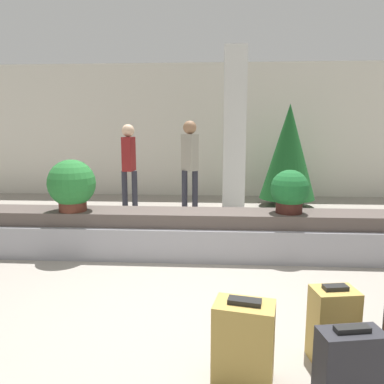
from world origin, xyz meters
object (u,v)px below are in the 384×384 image
suitcase_2 (244,342)px  suitcase_4 (349,371)px  potted_plant_1 (72,185)px  traveler_1 (129,160)px  traveler_0 (190,158)px  suitcase_5 (333,325)px  decorated_tree (288,152)px  pillar (234,131)px  potted_plant_0 (290,191)px

suitcase_2 → suitcase_4: 0.63m
suitcase_4 → potted_plant_1: (-2.63, 2.62, 0.68)m
traveler_1 → traveler_0: bearing=90.6°
suitcase_2 → suitcase_5: suitcase_2 is taller
traveler_0 → decorated_tree: size_ratio=0.83×
pillar → decorated_tree: size_ratio=1.48×
suitcase_4 → traveler_0: traveler_0 is taller
potted_plant_0 → potted_plant_1: bearing=-178.7°
suitcase_4 → potted_plant_0: bearing=76.7°
suitcase_4 → suitcase_5: 0.49m
suitcase_4 → traveler_1: (-2.47, 5.18, 0.79)m
suitcase_2 → traveler_0: bearing=109.7°
suitcase_4 → traveler_0: (-1.27, 5.05, 0.84)m
decorated_tree → suitcase_4: bearing=-97.1°
suitcase_4 → potted_plant_1: potted_plant_1 is taller
pillar → suitcase_2: bearing=-91.9°
suitcase_5 → traveler_0: size_ratio=0.32×
potted_plant_0 → decorated_tree: size_ratio=0.25×
pillar → potted_plant_1: bearing=-127.8°
suitcase_5 → traveler_1: (-2.53, 4.69, 0.77)m
suitcase_2 → suitcase_5: 0.70m
potted_plant_1 → traveler_0: traveler_0 is taller
pillar → potted_plant_1: (-2.21, -2.85, -0.67)m
suitcase_2 → suitcase_5: size_ratio=1.01×
decorated_tree → potted_plant_1: bearing=-135.2°
suitcase_5 → potted_plant_0: potted_plant_0 is taller
potted_plant_1 → traveler_1: size_ratio=0.39×
traveler_0 → suitcase_4: bearing=152.7°
suitcase_4 → potted_plant_0: (0.15, 2.69, 0.61)m
potted_plant_1 → traveler_1: traveler_1 is taller
suitcase_2 → traveler_0: 4.95m
suitcase_4 → decorated_tree: bearing=72.8°
traveler_0 → potted_plant_1: bearing=109.4°
traveler_1 → decorated_tree: bearing=110.4°
traveler_0 → decorated_tree: 2.22m
pillar → suitcase_5: (0.47, -4.99, -1.33)m
potted_plant_1 → traveler_1: (0.16, 2.55, 0.11)m
potted_plant_1 → suitcase_2: bearing=-49.8°
suitcase_4 → suitcase_5: suitcase_5 is taller
potted_plant_0 → traveler_0: size_ratio=0.31×
pillar → decorated_tree: bearing=23.0°
suitcase_2 → potted_plant_1: (-2.04, 2.40, 0.65)m
suitcase_5 → suitcase_2: bearing=-166.6°
suitcase_2 → traveler_1: (-1.88, 4.96, 0.77)m
suitcase_4 → traveler_1: 5.79m
traveler_1 → pillar: bearing=104.8°
decorated_tree → potted_plant_0: bearing=-100.3°
suitcase_5 → potted_plant_1: bearing=132.4°
suitcase_2 → suitcase_5: bearing=34.2°
potted_plant_1 → traveler_0: 2.79m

